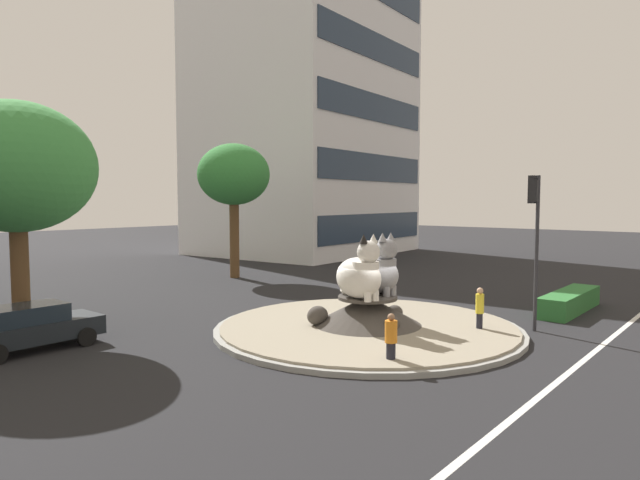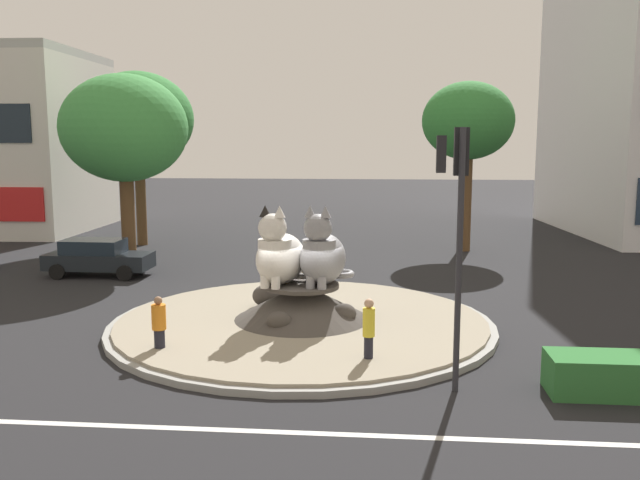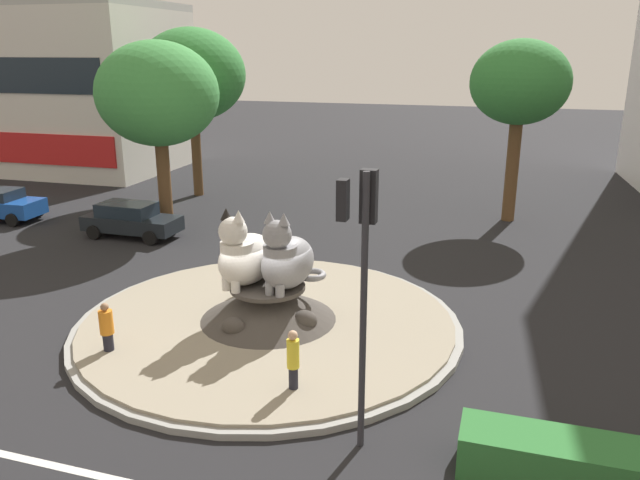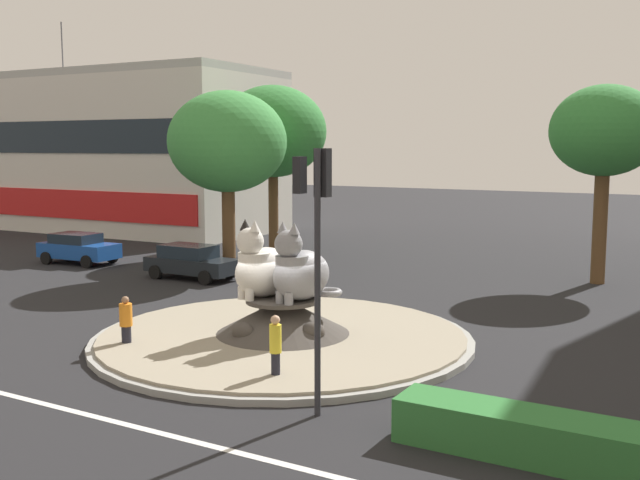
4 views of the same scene
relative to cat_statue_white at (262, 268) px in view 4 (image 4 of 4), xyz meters
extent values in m
plane|color=black|center=(0.65, 0.13, -2.24)|extent=(160.00, 160.00, 0.00)
cube|color=silver|center=(0.65, -7.31, -2.23)|extent=(112.00, 0.20, 0.01)
cylinder|color=gray|center=(0.65, 0.13, -2.15)|extent=(11.62, 11.62, 0.18)
cylinder|color=gray|center=(0.65, 0.13, -2.01)|extent=(11.15, 11.15, 0.08)
cone|color=#423D38|center=(0.65, 0.13, -1.43)|extent=(4.09, 4.09, 1.09)
cylinder|color=#423D38|center=(0.65, 0.13, -0.94)|extent=(2.25, 2.25, 0.12)
ellipsoid|color=#423D38|center=(1.95, -0.26, -1.68)|extent=(0.74, 0.61, 0.59)
ellipsoid|color=#423D38|center=(-0.67, 1.50, -1.61)|extent=(0.91, 0.71, 0.73)
ellipsoid|color=#423D38|center=(0.16, -1.28, -1.69)|extent=(0.71, 0.52, 0.57)
ellipsoid|color=silver|center=(0.02, 0.11, -0.12)|extent=(1.85, 2.37, 1.52)
cylinder|color=silver|center=(-0.09, -0.29, 0.05)|extent=(1.22, 1.22, 0.95)
sphere|color=silver|center=(-0.13, -0.44, 0.88)|extent=(0.84, 0.84, 0.84)
torus|color=silver|center=(0.58, 0.84, -0.73)|extent=(1.12, 1.12, 0.19)
cone|color=silver|center=(0.09, -0.50, 1.36)|extent=(0.42, 0.42, 0.34)
cone|color=black|center=(-0.35, -0.37, 1.36)|extent=(0.42, 0.42, 0.34)
cylinder|color=silver|center=(-0.02, -0.67, -0.69)|extent=(0.27, 0.27, 0.38)
cylinder|color=silver|center=(-0.35, -0.57, -0.69)|extent=(0.27, 0.27, 0.38)
ellipsoid|color=gray|center=(1.28, 0.20, -0.13)|extent=(1.68, 2.29, 1.52)
cylinder|color=gray|center=(1.21, -0.21, 0.04)|extent=(1.14, 1.14, 0.95)
sphere|color=gray|center=(1.18, -0.36, 0.87)|extent=(0.83, 0.83, 0.83)
torus|color=gray|center=(1.77, 0.98, -0.73)|extent=(1.06, 1.06, 0.19)
cone|color=gray|center=(1.41, -0.40, 1.36)|extent=(0.40, 0.40, 0.34)
cone|color=gray|center=(0.96, -0.32, 1.36)|extent=(0.40, 0.40, 0.34)
cylinder|color=gray|center=(1.32, -0.58, -0.69)|extent=(0.27, 0.27, 0.38)
cylinder|color=gray|center=(0.98, -0.52, -0.69)|extent=(0.27, 0.27, 0.38)
cylinder|color=#2D2D33|center=(4.72, -4.79, 0.72)|extent=(0.14, 0.14, 5.91)
cube|color=black|center=(4.72, -4.57, 3.15)|extent=(0.32, 0.25, 1.05)
sphere|color=red|center=(4.73, -4.49, 3.46)|extent=(0.18, 0.18, 0.18)
sphere|color=#392706|center=(4.73, -4.49, 3.15)|extent=(0.18, 0.18, 0.18)
sphere|color=black|center=(4.73, -4.49, 2.83)|extent=(0.18, 0.18, 0.18)
cube|color=black|center=(4.27, -4.78, 3.10)|extent=(0.21, 0.28, 0.80)
cube|color=silver|center=(-27.06, 20.94, 3.06)|extent=(23.91, 10.77, 10.59)
cube|color=red|center=(-26.94, 15.76, -0.12)|extent=(22.73, 0.64, 1.91)
cube|color=#19232D|center=(-26.94, 15.78, 4.33)|extent=(21.78, 0.58, 2.12)
cube|color=#B2B2AD|center=(-27.06, 20.94, 8.60)|extent=(23.91, 10.77, 0.50)
cylinder|color=#4C4C51|center=(-30.20, 19.22, 10.68)|extent=(0.10, 0.10, 3.65)
cube|color=#2D7033|center=(9.51, -4.73, -1.79)|extent=(5.50, 1.20, 0.90)
cylinder|color=brown|center=(-8.17, 9.22, -0.25)|extent=(0.62, 0.62, 3.97)
ellipsoid|color=#3D8E42|center=(-8.17, 9.22, 3.93)|extent=(5.50, 5.50, 4.68)
cylinder|color=brown|center=(-9.88, 15.62, -0.04)|extent=(0.55, 0.55, 4.40)
ellipsoid|color=#337F38|center=(-9.88, 15.62, 4.52)|extent=(5.89, 5.89, 5.01)
cylinder|color=brown|center=(7.35, 15.15, 0.16)|extent=(0.61, 0.61, 4.78)
ellipsoid|color=#337F38|center=(7.35, 15.15, 4.39)|extent=(4.60, 4.60, 3.91)
cylinder|color=black|center=(-2.72, -3.06, -1.86)|extent=(0.28, 0.28, 0.76)
cylinder|color=orange|center=(-2.72, -3.06, -1.15)|extent=(0.37, 0.37, 0.66)
sphere|color=#936B4C|center=(-2.72, -3.06, -0.71)|extent=(0.22, 0.22, 0.22)
cylinder|color=black|center=(2.73, -3.44, -1.82)|extent=(0.23, 0.23, 0.82)
cylinder|color=yellow|center=(2.73, -3.44, -1.05)|extent=(0.30, 0.30, 0.72)
sphere|color=tan|center=(2.73, -3.44, -0.58)|extent=(0.24, 0.24, 0.24)
cube|color=black|center=(-8.70, 7.15, -1.59)|extent=(4.33, 1.74, 0.65)
cube|color=#19232D|center=(-8.91, 7.16, -0.98)|extent=(2.43, 1.52, 0.58)
cylinder|color=black|center=(-7.27, 8.00, -1.92)|extent=(0.64, 0.22, 0.64)
cylinder|color=black|center=(-7.28, 6.29, -1.92)|extent=(0.64, 0.22, 0.64)
cylinder|color=black|center=(-10.12, 8.02, -1.92)|extent=(0.64, 0.22, 0.64)
cylinder|color=black|center=(-10.13, 6.31, -1.92)|extent=(0.64, 0.22, 0.64)
cube|color=#19479E|center=(-16.54, 7.72, -1.55)|extent=(4.21, 2.04, 0.74)
cube|color=#19232D|center=(-16.74, 7.71, -0.93)|extent=(2.39, 1.71, 0.49)
cylinder|color=black|center=(-15.24, 8.69, -1.92)|extent=(0.65, 0.26, 0.64)
cylinder|color=black|center=(-15.13, 6.91, -1.92)|extent=(0.65, 0.26, 0.64)
cylinder|color=black|center=(-17.95, 8.52, -1.92)|extent=(0.65, 0.26, 0.64)
cylinder|color=black|center=(-17.84, 6.74, -1.92)|extent=(0.65, 0.26, 0.64)
camera|label=1|loc=(-16.65, -11.82, 2.76)|focal=31.31mm
camera|label=2|loc=(2.94, -19.56, 3.38)|focal=37.67mm
camera|label=3|loc=(7.26, -15.89, 5.83)|focal=34.82mm
camera|label=4|loc=(12.63, -18.48, 3.72)|focal=41.48mm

